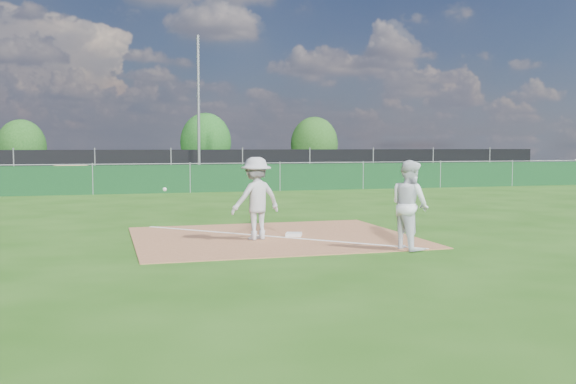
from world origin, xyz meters
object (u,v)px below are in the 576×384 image
object	(u,v)px
light_pole	(199,109)
tree_right	(314,144)
car_left	(36,168)
play_at_first	(256,198)
car_right	(256,166)
tree_left	(21,147)
car_mid	(122,165)
first_base	(294,234)
runner	(410,205)
tree_mid	(206,142)

from	to	relation	value
light_pole	tree_right	size ratio (longest dim) A/B	1.93
car_left	tree_right	bearing A→B (deg)	-48.63
tree_right	play_at_first	bearing A→B (deg)	-110.49
car_left	car_right	world-z (taller)	car_left
car_left	tree_left	world-z (taller)	tree_left
car_mid	car_right	world-z (taller)	car_mid
tree_left	tree_right	bearing A→B (deg)	1.30
first_base	runner	xyz separation A→B (m)	(1.67, -2.27, 0.82)
first_base	tree_left	size ratio (longest dim) A/B	0.09
tree_right	first_base	bearing A→B (deg)	-109.18
car_left	car_right	bearing A→B (deg)	-67.15
light_pole	first_base	world-z (taller)	light_pole
light_pole	tree_left	bearing A→B (deg)	136.75
light_pole	runner	world-z (taller)	light_pole
light_pole	tree_right	distance (m)	14.29
car_right	play_at_first	bearing A→B (deg)	-173.54
play_at_first	car_mid	size ratio (longest dim) A/B	0.51
first_base	car_left	bearing A→B (deg)	106.63
runner	light_pole	bearing A→B (deg)	-8.40
car_right	tree_mid	size ratio (longest dim) A/B	1.13
car_mid	tree_mid	world-z (taller)	tree_mid
car_left	tree_mid	distance (m)	13.32
car_left	light_pole	bearing A→B (deg)	-91.73
car_left	car_right	size ratio (longest dim) A/B	0.88
runner	tree_right	distance (m)	35.32
tree_right	tree_left	bearing A→B (deg)	-178.70
first_base	car_left	world-z (taller)	car_left
tree_mid	tree_right	distance (m)	8.02
first_base	car_right	size ratio (longest dim) A/B	0.07
runner	tree_mid	xyz separation A→B (m)	(1.54, 35.74, 1.40)
car_left	tree_left	xyz separation A→B (m)	(-1.33, 5.15, 1.16)
first_base	tree_right	bearing A→B (deg)	70.82
car_mid	tree_mid	distance (m)	8.89
tree_mid	car_right	bearing A→B (deg)	-75.64
car_left	car_mid	xyz separation A→B (m)	(4.89, 1.05, 0.09)
runner	tree_left	xyz separation A→B (m)	(-10.81, 33.57, 1.04)
first_base	car_right	xyz separation A→B (m)	(5.20, 25.70, 0.68)
runner	car_right	xyz separation A→B (m)	(3.53, 27.98, -0.14)
car_left	tree_mid	xyz separation A→B (m)	(11.02, 7.32, 1.52)
tree_mid	light_pole	bearing A→B (deg)	-100.53
play_at_first	car_left	xyz separation A→B (m)	(-6.89, 26.40, -0.15)
play_at_first	tree_right	distance (m)	34.20
light_pole	tree_mid	distance (m)	12.06
car_left	car_mid	distance (m)	5.00
runner	first_base	bearing A→B (deg)	26.46
runner	car_mid	world-z (taller)	runner
first_base	car_mid	bearing A→B (deg)	96.13
tree_right	runner	bearing A→B (deg)	-105.40
car_mid	tree_mid	xyz separation A→B (m)	(6.13, 6.28, 1.43)
light_pole	first_base	distance (m)	22.11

